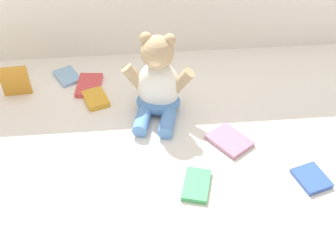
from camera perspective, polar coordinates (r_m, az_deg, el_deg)
ground_plane at (r=1.51m, az=-0.11°, el=-0.23°), size 3.20×3.20×0.00m
teddy_bear at (r=1.51m, az=-1.31°, el=5.30°), size 0.25×0.24×0.30m
book_case_0 at (r=1.70m, az=-10.05°, el=5.15°), size 0.10×0.14×0.02m
book_case_1 at (r=1.70m, az=-18.96°, el=5.44°), size 0.10×0.03×0.12m
book_case_2 at (r=1.63m, az=-9.24°, el=3.45°), size 0.11×0.13×0.02m
book_case_3 at (r=1.77m, az=-12.75°, el=6.21°), size 0.12×0.13×0.01m
book_case_4 at (r=1.47m, az=7.87°, el=-1.83°), size 0.16×0.17×0.02m
book_case_5 at (r=1.41m, az=17.87°, el=-6.38°), size 0.11×0.12×0.02m
book_case_6 at (r=1.33m, az=3.65°, el=-7.52°), size 0.11×0.14×0.02m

